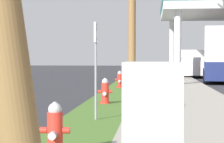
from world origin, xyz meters
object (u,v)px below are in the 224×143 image
truck_navy_on_apron (222,57)px  fire_hydrant_third (120,80)px  truck_white_at_forecourt (193,65)px  fire_hydrant_second (105,92)px  fire_hydrant_nearest (55,132)px  street_sign_post (96,50)px

truck_navy_on_apron → fire_hydrant_third: bearing=-126.8°
truck_white_at_forecourt → fire_hydrant_second: bearing=-100.9°
fire_hydrant_nearest → street_sign_post: 4.23m
street_sign_post → truck_navy_on_apron: 19.33m
fire_hydrant_nearest → truck_navy_on_apron: 23.31m
street_sign_post → truck_navy_on_apron: (5.18, 18.62, -0.15)m
fire_hydrant_nearest → fire_hydrant_second: same height
fire_hydrant_third → street_sign_post: bearing=-88.9°
fire_hydrant_second → fire_hydrant_third: size_ratio=1.00×
street_sign_post → fire_hydrant_third: bearing=91.1°
fire_hydrant_second → fire_hydrant_third: same height
fire_hydrant_second → fire_hydrant_third: (-0.07, 7.61, 0.00)m
truck_navy_on_apron → fire_hydrant_nearest: bearing=-103.2°
fire_hydrant_second → truck_white_at_forecourt: bearing=79.1°
fire_hydrant_second → truck_navy_on_apron: 15.79m
fire_hydrant_nearest → fire_hydrant_second: (-0.04, 7.86, 0.00)m
truck_white_at_forecourt → street_sign_post: bearing=-99.0°
truck_navy_on_apron → street_sign_post: bearing=-105.6°
fire_hydrant_second → street_sign_post: 3.99m
fire_hydrant_third → truck_white_at_forecourt: size_ratio=0.14×
fire_hydrant_nearest → truck_navy_on_apron: truck_navy_on_apron is taller
fire_hydrant_nearest → truck_white_at_forecourt: truck_white_at_forecourt is taller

